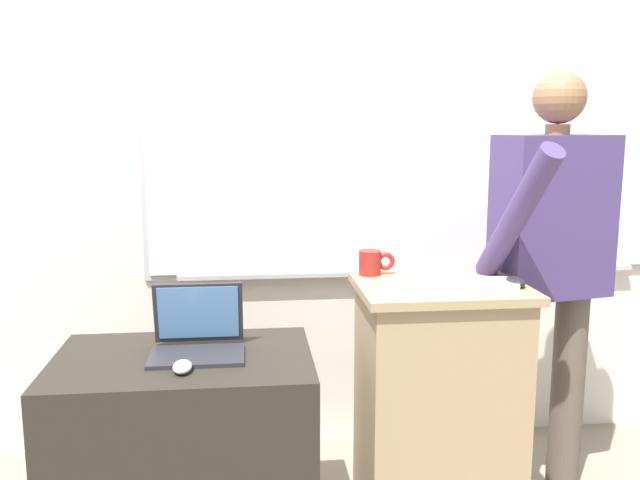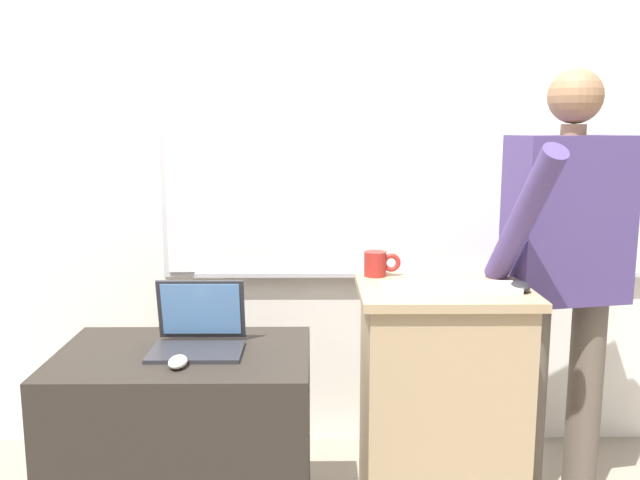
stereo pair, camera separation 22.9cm
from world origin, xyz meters
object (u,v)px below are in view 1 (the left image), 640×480
object	(u,v)px
lectern_podium	(437,407)
wireless_keyboard	(449,285)
person_presenter	(551,257)
computer_mouse_by_laptop	(182,367)
computer_mouse_by_keyboard	(516,282)
coffee_mug	(372,263)
side_desk	(186,456)
laptop	(198,333)

from	to	relation	value
lectern_podium	wireless_keyboard	size ratio (longest dim) A/B	2.03
person_presenter	computer_mouse_by_laptop	world-z (taller)	person_presenter
computer_mouse_by_keyboard	wireless_keyboard	bearing A→B (deg)	177.74
wireless_keyboard	computer_mouse_by_keyboard	size ratio (longest dim) A/B	4.53
wireless_keyboard	computer_mouse_by_keyboard	world-z (taller)	computer_mouse_by_keyboard
person_presenter	coffee_mug	bearing A→B (deg)	170.71
wireless_keyboard	coffee_mug	xyz separation A→B (m)	(-0.23, 0.22, 0.04)
wireless_keyboard	computer_mouse_by_laptop	world-z (taller)	wireless_keyboard
wireless_keyboard	computer_mouse_by_keyboard	bearing A→B (deg)	-2.26
side_desk	computer_mouse_by_keyboard	bearing A→B (deg)	-0.55
laptop	computer_mouse_by_laptop	distance (m)	0.20
lectern_podium	side_desk	xyz separation A→B (m)	(-0.89, -0.06, -0.11)
laptop	wireless_keyboard	distance (m)	0.87
side_desk	laptop	size ratio (longest dim) A/B	2.76
side_desk	person_presenter	bearing A→B (deg)	10.23
lectern_podium	computer_mouse_by_laptop	xyz separation A→B (m)	(-0.88, -0.20, 0.26)
lectern_podium	side_desk	world-z (taller)	lectern_podium
computer_mouse_by_laptop	coffee_mug	distance (m)	0.80
person_presenter	lectern_podium	bearing A→B (deg)	-170.02
laptop	computer_mouse_by_laptop	size ratio (longest dim) A/B	3.11
lectern_podium	computer_mouse_by_laptop	distance (m)	0.94
side_desk	computer_mouse_by_keyboard	size ratio (longest dim) A/B	8.59
person_presenter	computer_mouse_by_laptop	bearing A→B (deg)	-175.41
lectern_podium	wireless_keyboard	world-z (taller)	wireless_keyboard
person_presenter	computer_mouse_by_laptop	xyz separation A→B (m)	(-1.37, -0.39, -0.24)
laptop	lectern_podium	bearing A→B (deg)	0.77
person_presenter	coffee_mug	xyz separation A→B (m)	(-0.71, -0.03, 0.00)
computer_mouse_by_laptop	lectern_podium	bearing A→B (deg)	12.87
wireless_keyboard	computer_mouse_by_keyboard	xyz separation A→B (m)	(0.23, -0.01, 0.01)
person_presenter	computer_mouse_by_keyboard	size ratio (longest dim) A/B	16.69
coffee_mug	side_desk	bearing A→B (deg)	-161.78
computer_mouse_by_laptop	coffee_mug	size ratio (longest dim) A/B	0.74
side_desk	computer_mouse_by_keyboard	world-z (taller)	computer_mouse_by_keyboard
lectern_podium	laptop	distance (m)	0.90
computer_mouse_by_laptop	wireless_keyboard	bearing A→B (deg)	9.06
laptop	computer_mouse_by_laptop	xyz separation A→B (m)	(-0.04, -0.19, -0.05)
side_desk	coffee_mug	distance (m)	0.94
lectern_podium	person_presenter	size ratio (longest dim) A/B	0.55
wireless_keyboard	computer_mouse_by_laptop	bearing A→B (deg)	-170.94
person_presenter	computer_mouse_by_keyboard	distance (m)	0.36
person_presenter	laptop	distance (m)	1.36
side_desk	laptop	world-z (taller)	laptop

